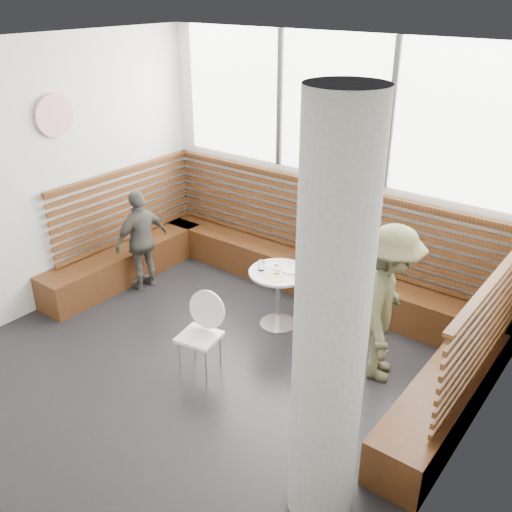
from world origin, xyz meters
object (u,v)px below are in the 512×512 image
Objects in this scene: child_back at (316,268)px; child_left at (142,240)px; cafe_chair at (203,327)px; adult_man at (388,304)px; concrete_column at (331,332)px; cafe_table at (279,287)px.

child_back is 2.31m from child_left.
adult_man is (1.52, 1.05, 0.32)m from cafe_chair.
child_left is (-3.37, -0.18, -0.16)m from adult_man.
adult_man is at bearing 101.47° from concrete_column.
child_back is at bearing 68.68° from cafe_chair.
concrete_column is 2.39× the size of child_left.
adult_man is 1.34m from child_back.
concrete_column reaches higher than cafe_chair.
concrete_column is at bearing 173.09° from adult_man.
cafe_chair is 0.70× the size of child_back.
adult_man reaches higher than child_back.
concrete_column is 3.01m from child_back.
adult_man reaches higher than cafe_table.
adult_man is (1.39, -0.11, 0.32)m from cafe_table.
cafe_table is 0.83× the size of cafe_chair.
cafe_table is at bearing -93.99° from child_back.
adult_man is at bearing -7.83° from child_back.
adult_man is at bearing 98.81° from child_left.
concrete_column is 4.17m from child_left.
child_left is at bearing -142.01° from child_back.
child_back reaches higher than cafe_chair.
cafe_chair is at bearing 106.29° from adult_man.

